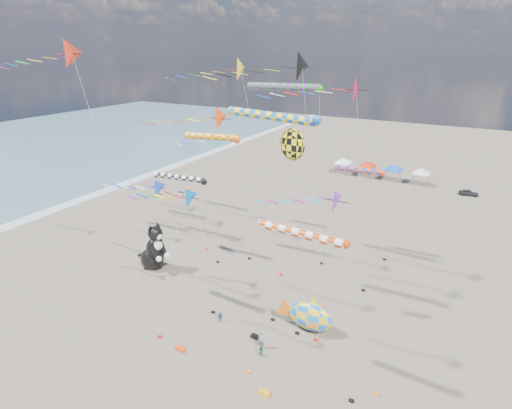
{
  "coord_description": "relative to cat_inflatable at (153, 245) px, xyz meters",
  "views": [
    {
      "loc": [
        17.14,
        -17.55,
        24.01
      ],
      "look_at": [
        0.53,
        12.0,
        10.75
      ],
      "focal_mm": 28.0,
      "sensor_mm": 36.0,
      "label": 1
    }
  ],
  "objects": [
    {
      "name": "windsock_1",
      "position": [
        11.46,
        10.45,
        17.14
      ],
      "size": [
        10.05,
        0.88,
        20.62
      ],
      "color": "#1D8618",
      "rests_on": "ground"
    },
    {
      "name": "delta_kite_3",
      "position": [
        12.1,
        -8.65,
        10.45
      ],
      "size": [
        10.86,
        1.7,
        14.69
      ],
      "color": "#0463BB",
      "rests_on": "ground"
    },
    {
      "name": "windsock_4",
      "position": [
        19.19,
        15.11,
        7.76
      ],
      "size": [
        7.16,
        0.67,
        11.16
      ],
      "color": "#ED4010",
      "rests_on": "ground"
    },
    {
      "name": "kite_bag_2",
      "position": [
        19.85,
        -9.91,
        -2.82
      ],
      "size": [
        0.9,
        0.44,
        0.3
      ],
      "primitive_type": "cube",
      "color": "orange",
      "rests_on": "ground"
    },
    {
      "name": "windsock_3",
      "position": [
        1.08,
        4.68,
        6.94
      ],
      "size": [
        8.65,
        0.72,
        10.33
      ],
      "color": "black",
      "rests_on": "ground"
    },
    {
      "name": "delta_kite_1",
      "position": [
        5.22,
        -3.71,
        8.65
      ],
      "size": [
        11.71,
        1.84,
        12.94
      ],
      "color": "blue",
      "rests_on": "ground"
    },
    {
      "name": "delta_kite_6",
      "position": [
        3.3,
        -8.92,
        20.44
      ],
      "size": [
        13.56,
        2.3,
        24.9
      ],
      "color": "red",
      "rests_on": "ground"
    },
    {
      "name": "cat_inflatable",
      "position": [
        0.0,
        0.0,
        0.0
      ],
      "size": [
        4.72,
        2.94,
        5.95
      ],
      "primitive_type": null,
      "rotation": [
        0.0,
        0.0,
        -0.18
      ],
      "color": "black",
      "rests_on": "ground"
    },
    {
      "name": "kite_bag_1",
      "position": [
        16.26,
        -4.83,
        -2.82
      ],
      "size": [
        0.9,
        0.44,
        0.3
      ],
      "primitive_type": "cube",
      "color": "black",
      "rests_on": "ground"
    },
    {
      "name": "delta_kite_2",
      "position": [
        11.29,
        -1.88,
        15.46
      ],
      "size": [
        12.63,
        2.17,
        19.86
      ],
      "color": "#FF470C",
      "rests_on": "ground"
    },
    {
      "name": "windsock_0",
      "position": [
        14.68,
        1.7,
        15.44
      ],
      "size": [
        10.04,
        0.8,
        18.89
      ],
      "color": "blue",
      "rests_on": "ground"
    },
    {
      "name": "kite_bag_0",
      "position": [
        11.43,
        -9.33,
        -2.82
      ],
      "size": [
        0.9,
        0.44,
        0.3
      ],
      "primitive_type": "cube",
      "color": "#DD450F",
      "rests_on": "ground"
    },
    {
      "name": "delta_kite_0",
      "position": [
        18.87,
        7.21,
        17.28
      ],
      "size": [
        13.25,
        2.78,
        21.9
      ],
      "color": "red",
      "rests_on": "ground"
    },
    {
      "name": "fish_inflatable",
      "position": [
        19.99,
        -1.51,
        -1.41
      ],
      "size": [
        5.69,
        2.18,
        3.74
      ],
      "color": "blue",
      "rests_on": "ground"
    },
    {
      "name": "delta_kite_8",
      "position": [
        22.75,
        -5.97,
        11.06
      ],
      "size": [
        9.57,
        1.87,
        15.32
      ],
      "color": "purple",
      "rests_on": "ground"
    },
    {
      "name": "angelfish_kite",
      "position": [
        17.08,
        -0.55,
        13.62
      ],
      "size": [
        3.74,
        3.02,
        18.05
      ],
      "color": "yellow",
      "rests_on": "ground"
    },
    {
      "name": "windsock_2",
      "position": [
        21.48,
        -7.4,
        9.46
      ],
      "size": [
        7.92,
        0.67,
        12.86
      ],
      "color": "#BF3E0D",
      "rests_on": "ground"
    },
    {
      "name": "windsock_5",
      "position": [
        4.08,
        7.26,
        11.56
      ],
      "size": [
        8.52,
        0.81,
        15.01
      ],
      "color": "orange",
      "rests_on": "ground"
    },
    {
      "name": "delta_kite_9",
      "position": [
        8.58,
        5.83,
        18.98
      ],
      "size": [
        13.13,
        2.49,
        23.49
      ],
      "color": "yellow",
      "rests_on": "ground"
    },
    {
      "name": "delta_kite_7",
      "position": [
        -1.39,
        6.7,
        3.61
      ],
      "size": [
        8.45,
        1.51,
        7.78
      ],
      "color": "orange",
      "rests_on": "ground"
    },
    {
      "name": "delta_kite_5",
      "position": [
        2.48,
        11.25,
        10.2
      ],
      "size": [
        10.43,
        1.82,
        14.47
      ],
      "color": "#13BCBB",
      "rests_on": "ground"
    },
    {
      "name": "parked_car",
      "position": [
        30.62,
        45.7,
        -2.43
      ],
      "size": [
        3.33,
        1.66,
        1.09
      ],
      "primitive_type": "imported",
      "rotation": [
        0.0,
        0.0,
        1.69
      ],
      "color": "#26262D",
      "rests_on": "ground"
    },
    {
      "name": "ground",
      "position": [
        13.22,
        -12.3,
        -2.97
      ],
      "size": [
        260.0,
        260.0,
        0.0
      ],
      "primitive_type": "plane",
      "color": "brown",
      "rests_on": "ground"
    },
    {
      "name": "tent_row",
      "position": [
        14.72,
        47.7,
        0.18
      ],
      "size": [
        19.2,
        4.2,
        3.8
      ],
      "color": "white",
      "rests_on": "ground"
    },
    {
      "name": "person_adult",
      "position": [
        17.33,
        -5.69,
        -2.07
      ],
      "size": [
        0.74,
        0.58,
        1.8
      ],
      "primitive_type": "imported",
      "rotation": [
        0.0,
        0.0,
        0.26
      ],
      "color": "gray",
      "rests_on": "ground"
    },
    {
      "name": "child_blue",
      "position": [
        12.2,
        -4.39,
        -2.45
      ],
      "size": [
        0.64,
        0.57,
        1.04
      ],
      "primitive_type": "imported",
      "rotation": [
        0.0,
        0.0,
        0.64
      ],
      "color": "#242CAB",
      "rests_on": "ground"
    },
    {
      "name": "delta_kite_4",
      "position": [
        16.76,
        2.51,
        19.46
      ],
      "size": [
        11.85,
        2.77,
        24.06
      ],
      "color": "black",
      "rests_on": "ground"
    },
    {
      "name": "child_green",
      "position": [
        17.76,
        -6.61,
        -2.46
      ],
      "size": [
        0.56,
        0.47,
        1.02
      ],
      "primitive_type": "imported",
      "rotation": [
        0.0,
        0.0,
        -0.18
      ],
      "color": "#1B793A",
      "rests_on": "ground"
    }
  ]
}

